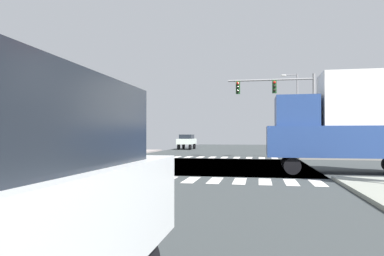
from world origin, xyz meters
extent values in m
cube|color=#353A3B|center=(0.00, 0.00, -0.03)|extent=(14.00, 90.00, 0.05)
cube|color=#353A3B|center=(0.00, 0.00, -0.03)|extent=(90.00, 12.00, 0.05)
cube|color=gray|center=(13.00, 12.00, 0.07)|extent=(12.00, 12.00, 0.14)
cube|color=gray|center=(-13.00, 12.00, 0.07)|extent=(12.00, 12.00, 0.14)
cube|color=white|center=(-6.75, -7.30, 0.00)|extent=(0.50, 2.00, 0.01)
cube|color=white|center=(-5.75, -7.30, 0.00)|extent=(0.50, 2.00, 0.01)
cube|color=white|center=(-4.75, -7.30, 0.00)|extent=(0.50, 2.00, 0.01)
cube|color=white|center=(-3.75, -7.30, 0.00)|extent=(0.50, 2.00, 0.01)
cube|color=white|center=(-2.75, -7.30, 0.00)|extent=(0.50, 2.00, 0.01)
cube|color=white|center=(-1.75, -7.30, 0.00)|extent=(0.50, 2.00, 0.01)
cube|color=white|center=(-0.75, -7.30, 0.00)|extent=(0.50, 2.00, 0.01)
cube|color=white|center=(0.25, -7.30, 0.00)|extent=(0.50, 2.00, 0.01)
cube|color=white|center=(1.25, -7.30, 0.00)|extent=(0.50, 2.00, 0.01)
cube|color=white|center=(2.25, -7.30, 0.00)|extent=(0.50, 2.00, 0.01)
cube|color=white|center=(3.25, -7.30, 0.00)|extent=(0.50, 2.00, 0.01)
cube|color=white|center=(4.25, -7.30, 0.00)|extent=(0.50, 2.00, 0.01)
cube|color=white|center=(5.25, -7.30, 0.00)|extent=(0.50, 2.00, 0.01)
cube|color=white|center=(6.25, -7.30, 0.00)|extent=(0.50, 2.00, 0.01)
cube|color=white|center=(-6.75, 7.30, 0.00)|extent=(0.50, 2.00, 0.01)
cube|color=white|center=(-5.75, 7.30, 0.00)|extent=(0.50, 2.00, 0.01)
cube|color=white|center=(-4.75, 7.30, 0.00)|extent=(0.50, 2.00, 0.01)
cube|color=white|center=(-3.75, 7.30, 0.00)|extent=(0.50, 2.00, 0.01)
cube|color=white|center=(-2.75, 7.30, 0.00)|extent=(0.50, 2.00, 0.01)
cube|color=white|center=(-1.75, 7.30, 0.00)|extent=(0.50, 2.00, 0.01)
cube|color=white|center=(-0.75, 7.30, 0.00)|extent=(0.50, 2.00, 0.01)
cube|color=white|center=(0.25, 7.30, 0.00)|extent=(0.50, 2.00, 0.01)
cube|color=white|center=(1.25, 7.30, 0.00)|extent=(0.50, 2.00, 0.01)
cube|color=white|center=(2.25, 7.30, 0.00)|extent=(0.50, 2.00, 0.01)
cube|color=white|center=(3.25, 7.30, 0.00)|extent=(0.50, 2.00, 0.01)
cube|color=white|center=(4.25, 7.30, 0.00)|extent=(0.50, 2.00, 0.01)
cube|color=white|center=(5.25, 7.30, 0.00)|extent=(0.50, 2.00, 0.01)
cube|color=white|center=(6.25, 7.30, 0.00)|extent=(0.50, 2.00, 0.01)
cylinder|color=gray|center=(8.21, 6.85, 3.30)|extent=(0.20, 0.20, 6.59)
cylinder|color=gray|center=(4.90, 6.85, 6.19)|extent=(6.62, 0.14, 0.14)
cube|color=#1E5123|center=(5.23, 6.85, 5.64)|extent=(0.32, 0.40, 1.00)
sphere|color=red|center=(5.23, 6.61, 5.95)|extent=(0.22, 0.22, 0.22)
sphere|color=black|center=(5.23, 6.61, 5.64)|extent=(0.22, 0.22, 0.22)
sphere|color=black|center=(5.23, 6.61, 5.33)|extent=(0.22, 0.22, 0.22)
cube|color=#1E5123|center=(2.39, 6.85, 5.64)|extent=(0.32, 0.40, 1.00)
sphere|color=red|center=(2.39, 6.61, 5.95)|extent=(0.22, 0.22, 0.22)
sphere|color=black|center=(2.39, 6.61, 5.64)|extent=(0.22, 0.22, 0.22)
sphere|color=black|center=(2.39, 6.61, 5.33)|extent=(0.22, 0.22, 0.22)
cylinder|color=gray|center=(7.98, 16.53, 4.11)|extent=(0.16, 0.16, 8.22)
cylinder|color=gray|center=(7.28, 16.53, 8.12)|extent=(1.40, 0.10, 0.10)
ellipsoid|color=silver|center=(6.58, 16.53, 8.07)|extent=(0.60, 0.32, 0.20)
cube|color=#BBB285|center=(-19.93, 14.18, 2.15)|extent=(12.00, 9.54, 4.30)
cube|color=#C3B987|center=(-19.93, 14.18, 4.50)|extent=(12.30, 9.84, 0.40)
cube|color=black|center=(-12.43, 10.41, 0.90)|extent=(0.24, 2.20, 1.80)
cylinder|color=black|center=(-4.28, 21.15, 0.34)|extent=(0.26, 0.68, 0.68)
cylinder|color=black|center=(-5.72, 21.15, 0.34)|extent=(0.26, 0.68, 0.68)
cylinder|color=black|center=(-4.28, 24.08, 0.34)|extent=(0.26, 0.68, 0.68)
cylinder|color=black|center=(-5.72, 24.08, 0.34)|extent=(0.26, 0.68, 0.68)
cube|color=silver|center=(-5.00, 22.61, 1.01)|extent=(1.80, 4.30, 0.66)
cube|color=black|center=(-5.00, 22.61, 1.61)|extent=(1.55, 2.24, 0.54)
cylinder|color=black|center=(5.56, -4.46, 0.40)|extent=(0.80, 0.26, 0.80)
cylinder|color=black|center=(5.56, -2.54, 0.40)|extent=(0.80, 0.26, 0.80)
cube|color=navy|center=(8.00, -3.50, 1.54)|extent=(7.20, 2.40, 1.49)
cube|color=white|center=(9.08, -3.50, 3.57)|extent=(4.18, 2.30, 2.56)
cube|color=navy|center=(5.84, -3.50, 3.03)|extent=(2.02, 2.11, 1.49)
camera|label=1|loc=(4.01, -21.79, 1.88)|focal=33.33mm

